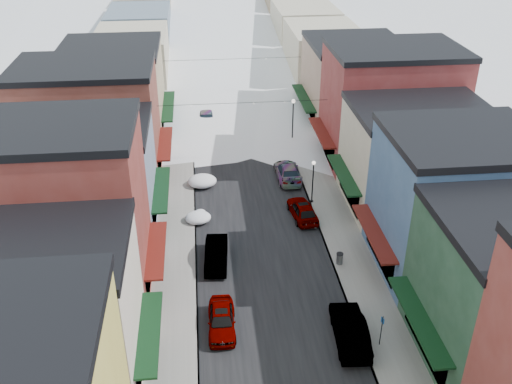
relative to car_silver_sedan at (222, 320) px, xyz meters
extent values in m
cube|color=black|center=(3.50, 44.14, -0.73)|extent=(10.00, 160.00, 0.01)
cube|color=gray|center=(-3.10, 44.14, -0.66)|extent=(3.20, 160.00, 0.15)
cube|color=gray|center=(10.10, 44.14, -0.66)|extent=(3.20, 160.00, 0.15)
cube|color=slate|center=(-1.55, 44.14, -0.66)|extent=(0.10, 160.00, 0.15)
cube|color=slate|center=(8.55, 44.14, -0.66)|extent=(0.10, 160.00, 0.15)
cube|color=beige|center=(-9.70, -3.36, 3.77)|extent=(10.00, 8.00, 9.00)
cube|color=black|center=(-9.70, -3.36, 8.52)|extent=(10.20, 8.20, 0.50)
cube|color=black|center=(-4.10, -3.36, 2.47)|extent=(1.20, 6.80, 0.15)
cube|color=maroon|center=(-10.20, 4.64, 5.27)|extent=(11.00, 8.00, 12.00)
cube|color=black|center=(-10.20, 4.64, 11.52)|extent=(11.20, 8.20, 0.50)
cube|color=#5C160F|center=(-4.10, 4.64, 2.47)|extent=(1.20, 6.80, 0.15)
cube|color=gray|center=(-9.70, 13.14, 3.52)|extent=(10.00, 9.00, 8.50)
cube|color=black|center=(-9.70, 13.14, 8.02)|extent=(10.20, 9.20, 0.50)
cube|color=black|center=(-4.10, 13.14, 2.47)|extent=(1.20, 7.65, 0.15)
cube|color=brown|center=(-10.70, 22.14, 4.52)|extent=(12.00, 9.00, 10.50)
cube|color=black|center=(-10.70, 22.14, 10.02)|extent=(12.20, 9.20, 0.50)
cube|color=#5C160F|center=(-4.10, 22.14, 2.47)|extent=(1.20, 7.65, 0.15)
cube|color=tan|center=(-9.70, 32.14, 4.02)|extent=(10.00, 11.00, 9.50)
cube|color=black|center=(-9.70, 32.14, 9.02)|extent=(10.20, 11.20, 0.50)
cube|color=black|center=(-4.10, 32.14, 2.47)|extent=(1.20, 9.35, 0.15)
cube|color=black|center=(11.10, -3.86, 2.47)|extent=(1.20, 7.65, 0.15)
cube|color=#37567E|center=(16.70, 5.14, 4.27)|extent=(10.00, 9.00, 10.00)
cube|color=black|center=(16.70, 5.14, 9.52)|extent=(10.20, 9.20, 0.50)
cube|color=#5C160F|center=(11.10, 5.14, 2.47)|extent=(1.20, 7.65, 0.15)
cube|color=beige|center=(17.20, 14.14, 3.52)|extent=(11.00, 9.00, 8.50)
cube|color=black|center=(17.20, 14.14, 8.02)|extent=(11.20, 9.20, 0.50)
cube|color=black|center=(11.10, 14.14, 2.47)|extent=(1.20, 7.65, 0.15)
cube|color=maroon|center=(17.70, 23.14, 4.77)|extent=(12.00, 9.00, 11.00)
cube|color=black|center=(17.70, 23.14, 10.52)|extent=(12.20, 9.20, 0.50)
cube|color=#5C160F|center=(11.10, 23.14, 2.47)|extent=(1.20, 7.65, 0.15)
cube|color=#9A7965|center=(16.70, 33.14, 3.77)|extent=(10.00, 11.00, 9.00)
cube|color=black|center=(16.70, 33.14, 8.52)|extent=(10.20, 11.20, 0.50)
cube|color=black|center=(11.10, 33.14, 2.47)|extent=(1.20, 9.35, 0.15)
cube|color=gray|center=(-9.00, 46.14, 3.27)|extent=(9.00, 13.00, 8.00)
cube|color=gray|center=(16.00, 46.14, 3.27)|extent=(9.00, 13.00, 8.00)
cube|color=gray|center=(-9.00, 60.14, 3.27)|extent=(9.00, 13.00, 8.00)
cube|color=gray|center=(16.00, 60.14, 3.27)|extent=(9.00, 13.00, 8.00)
cube|color=gray|center=(-9.00, 74.14, 3.27)|extent=(9.00, 13.00, 8.00)
cube|color=gray|center=(16.00, 74.14, 3.27)|extent=(9.00, 13.00, 8.00)
cube|color=gray|center=(-9.00, 88.14, 3.27)|extent=(9.00, 13.00, 8.00)
cylinder|color=black|center=(3.50, 24.14, 5.47)|extent=(16.40, 0.04, 0.04)
cylinder|color=black|center=(3.50, 39.14, 5.47)|extent=(16.40, 0.04, 0.04)
imported|color=#A4A8AC|center=(0.00, 0.00, 0.00)|extent=(1.85, 4.35, 1.46)
imported|color=black|center=(-0.03, 7.11, 0.03)|extent=(1.96, 4.75, 1.53)
imported|color=gray|center=(0.00, 33.60, 0.09)|extent=(2.36, 5.68, 1.64)
imported|color=black|center=(7.80, -1.86, 0.13)|extent=(2.14, 5.32, 1.72)
imported|color=gray|center=(7.45, 12.77, 0.04)|extent=(2.33, 4.70, 1.54)
imported|color=black|center=(7.30, 19.87, 0.04)|extent=(2.20, 5.33, 1.54)
imported|color=gray|center=(2.90, 41.34, -0.04)|extent=(2.01, 4.21, 1.39)
imported|color=silver|center=(5.43, 58.68, 0.02)|extent=(2.92, 5.59, 1.50)
cylinder|color=black|center=(9.52, -2.56, 0.52)|extent=(0.06, 0.06, 2.20)
cube|color=#1A4D90|center=(9.52, -2.56, 1.32)|extent=(0.12, 0.29, 0.40)
cylinder|color=#515355|center=(9.00, 5.88, -0.17)|extent=(0.48, 0.48, 0.83)
cylinder|color=black|center=(9.00, 5.88, 0.27)|extent=(0.52, 0.52, 0.06)
cylinder|color=black|center=(8.70, 15.08, -0.54)|extent=(0.27, 0.27, 0.09)
cylinder|color=black|center=(8.70, 15.08, 1.25)|extent=(0.11, 0.11, 3.66)
sphere|color=white|center=(8.70, 15.08, 3.22)|extent=(0.33, 0.33, 0.33)
cylinder|color=black|center=(9.00, 27.77, -0.53)|extent=(0.34, 0.34, 0.11)
cylinder|color=black|center=(9.00, 27.77, 1.67)|extent=(0.14, 0.14, 4.51)
sphere|color=white|center=(9.00, 27.77, 4.10)|extent=(0.41, 0.41, 0.41)
ellipsoid|color=white|center=(-1.29, 12.94, -0.28)|extent=(2.15, 1.82, 0.91)
ellipsoid|color=white|center=(-1.09, 14.14, -0.50)|extent=(0.92, 0.83, 0.46)
ellipsoid|color=white|center=(-0.80, 19.18, -0.17)|extent=(2.64, 2.23, 1.12)
ellipsoid|color=white|center=(-0.60, 20.38, -0.45)|extent=(1.13, 1.02, 0.56)
camera|label=1|loc=(-0.71, -27.56, 24.53)|focal=40.00mm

